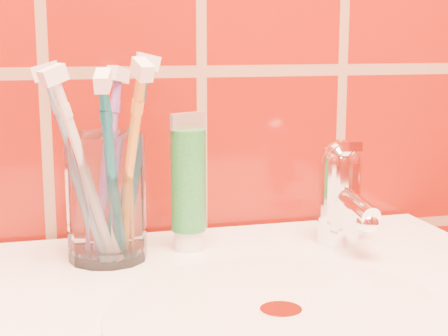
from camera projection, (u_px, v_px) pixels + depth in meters
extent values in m
cylinder|color=silver|center=(281.00, 313.00, 0.58)|extent=(0.30, 0.30, 0.00)
cylinder|color=white|center=(281.00, 311.00, 0.58)|extent=(0.04, 0.04, 0.00)
cylinder|color=white|center=(106.00, 197.00, 0.72)|extent=(0.10, 0.10, 0.13)
cylinder|color=white|center=(189.00, 239.00, 0.76)|extent=(0.03, 0.03, 0.02)
cylinder|color=#1A6F2A|center=(188.00, 180.00, 0.75)|extent=(0.04, 0.04, 0.11)
cube|color=beige|center=(188.00, 121.00, 0.74)|extent=(0.04, 0.01, 0.02)
cylinder|color=white|center=(339.00, 202.00, 0.78)|extent=(0.05, 0.05, 0.09)
sphere|color=white|center=(340.00, 161.00, 0.77)|extent=(0.05, 0.05, 0.05)
cylinder|color=white|center=(354.00, 203.00, 0.74)|extent=(0.02, 0.09, 0.03)
cube|color=white|center=(345.00, 147.00, 0.76)|extent=(0.02, 0.06, 0.01)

